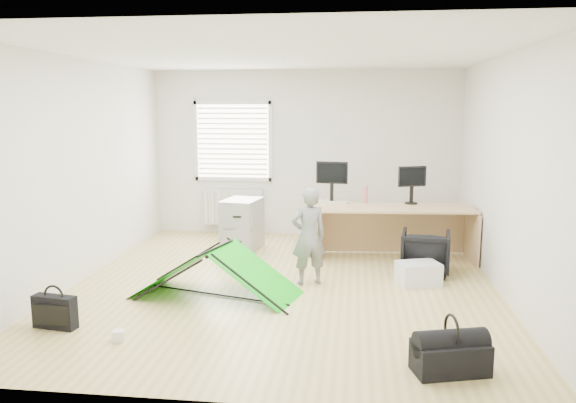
# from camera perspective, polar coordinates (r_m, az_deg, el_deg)

# --- Properties ---
(ground) EXTENTS (5.50, 5.50, 0.00)m
(ground) POSITION_cam_1_polar(r_m,az_deg,el_deg) (6.82, -0.41, -8.46)
(ground) COLOR tan
(ground) RESTS_ON ground
(back_wall) EXTENTS (5.00, 0.02, 2.70)m
(back_wall) POSITION_cam_1_polar(r_m,az_deg,el_deg) (9.25, 1.76, 4.87)
(back_wall) COLOR silver
(back_wall) RESTS_ON ground
(window) EXTENTS (1.20, 0.06, 1.20)m
(window) POSITION_cam_1_polar(r_m,az_deg,el_deg) (9.38, -5.63, 6.12)
(window) COLOR silver
(window) RESTS_ON back_wall
(radiator) EXTENTS (1.00, 0.12, 0.60)m
(radiator) POSITION_cam_1_polar(r_m,az_deg,el_deg) (9.47, -5.57, -0.55)
(radiator) COLOR silver
(radiator) RESTS_ON back_wall
(desk) EXTENTS (2.23, 0.85, 0.75)m
(desk) POSITION_cam_1_polar(r_m,az_deg,el_deg) (7.96, 10.57, -3.20)
(desk) COLOR tan
(desk) RESTS_ON ground
(filing_cabinet) EXTENTS (0.59, 0.72, 0.76)m
(filing_cabinet) POSITION_cam_1_polar(r_m,az_deg,el_deg) (8.41, -4.69, -2.33)
(filing_cabinet) COLOR #989A9D
(filing_cabinet) RESTS_ON ground
(monitor_left) EXTENTS (0.46, 0.16, 0.43)m
(monitor_left) POSITION_cam_1_polar(r_m,az_deg,el_deg) (8.13, 4.47, 1.44)
(monitor_left) COLOR black
(monitor_left) RESTS_ON desk
(monitor_right) EXTENTS (0.42, 0.23, 0.40)m
(monitor_right) POSITION_cam_1_polar(r_m,az_deg,el_deg) (8.17, 12.44, 1.15)
(monitor_right) COLOR black
(monitor_right) RESTS_ON desk
(keyboard) EXTENTS (0.49, 0.27, 0.02)m
(keyboard) POSITION_cam_1_polar(r_m,az_deg,el_deg) (8.13, 4.50, -0.03)
(keyboard) COLOR beige
(keyboard) RESTS_ON desk
(thermos) EXTENTS (0.09, 0.09, 0.25)m
(thermos) POSITION_cam_1_polar(r_m,az_deg,el_deg) (8.15, 7.85, 0.75)
(thermos) COLOR #C16C6C
(thermos) RESTS_ON desk
(office_chair) EXTENTS (0.67, 0.68, 0.55)m
(office_chair) POSITION_cam_1_polar(r_m,az_deg,el_deg) (7.41, 13.77, -5.03)
(office_chair) COLOR black
(office_chair) RESTS_ON ground
(person) EXTENTS (0.51, 0.43, 1.18)m
(person) POSITION_cam_1_polar(r_m,az_deg,el_deg) (6.70, 2.11, -3.54)
(person) COLOR slate
(person) RESTS_ON ground
(kite) EXTENTS (1.94, 1.24, 0.56)m
(kite) POSITION_cam_1_polar(r_m,az_deg,el_deg) (6.41, -7.32, -7.13)
(kite) COLOR #12C614
(kite) RESTS_ON ground
(storage_crate) EXTENTS (0.57, 0.47, 0.27)m
(storage_crate) POSITION_cam_1_polar(r_m,az_deg,el_deg) (6.97, 13.09, -7.14)
(storage_crate) COLOR silver
(storage_crate) RESTS_ON ground
(tote_bag) EXTENTS (0.35, 0.21, 0.39)m
(tote_bag) POSITION_cam_1_polar(r_m,az_deg,el_deg) (9.42, -4.05, -2.17)
(tote_bag) COLOR #22A481
(tote_bag) RESTS_ON ground
(laptop_bag) EXTENTS (0.45, 0.19, 0.32)m
(laptop_bag) POSITION_cam_1_polar(r_m,az_deg,el_deg) (5.95, -22.60, -10.32)
(laptop_bag) COLOR black
(laptop_bag) RESTS_ON ground
(white_box) EXTENTS (0.12, 0.12, 0.10)m
(white_box) POSITION_cam_1_polar(r_m,az_deg,el_deg) (5.48, -16.83, -12.94)
(white_box) COLOR silver
(white_box) RESTS_ON ground
(duffel_bag) EXTENTS (0.65, 0.45, 0.26)m
(duffel_bag) POSITION_cam_1_polar(r_m,az_deg,el_deg) (4.85, 16.16, -14.99)
(duffel_bag) COLOR black
(duffel_bag) RESTS_ON ground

